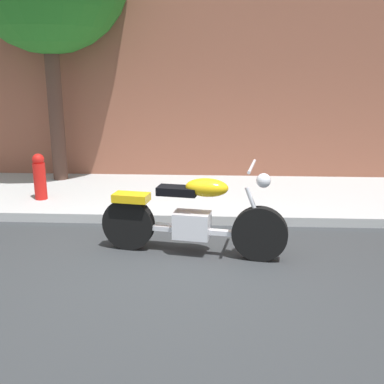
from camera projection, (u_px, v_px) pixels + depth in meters
name	position (u px, v px, depth m)	size (l,w,h in m)	color
ground_plane	(173.00, 270.00, 5.20)	(60.00, 60.00, 0.00)	#303335
sidewalk	(188.00, 196.00, 8.02)	(23.77, 2.73, 0.14)	#B0B0B0
motorcycle	(192.00, 218.00, 5.53)	(2.30, 0.78, 1.16)	black
fire_hydrant	(40.00, 181.00, 7.49)	(0.20, 0.20, 0.91)	red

